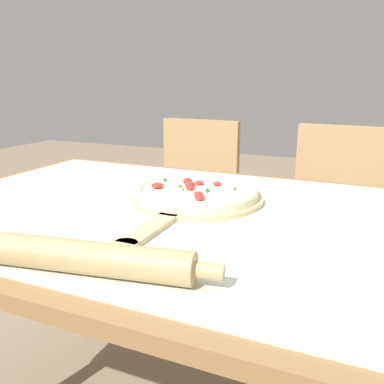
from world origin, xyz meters
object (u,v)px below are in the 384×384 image
Objects in this scene: pizza_peel at (193,200)px; pizza at (196,191)px; chair_left at (192,202)px; rolling_pin at (91,258)px; chair_right at (334,220)px.

pizza reaches higher than pizza_peel.
pizza_peel is at bearing -63.65° from chair_left.
pizza is at bearing 90.98° from pizza_peel.
pizza is 0.45m from rolling_pin.
pizza_peel is at bearing -89.02° from pizza.
pizza_peel is 0.43m from rolling_pin.
pizza is 0.84m from chair_right.
pizza is at bearing -108.55° from chair_right.
pizza_peel is 1.26× the size of rolling_pin.
chair_right is (0.64, -0.00, 0.00)m from chair_left.
pizza_peel is 1.69× the size of pizza.
pizza is (-0.00, 0.02, 0.02)m from pizza_peel.
rolling_pin reaches higher than pizza.
chair_right is at bearing 75.82° from rolling_pin.
rolling_pin is 1.26m from chair_left.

